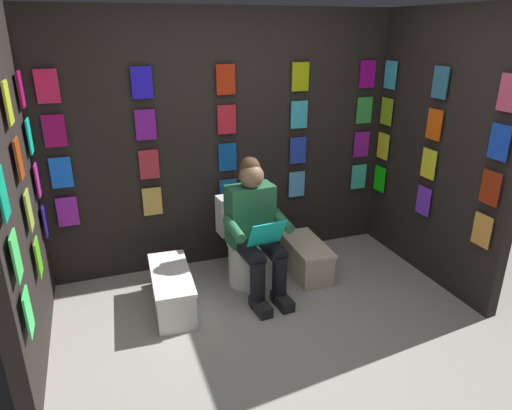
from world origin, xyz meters
The scene contains 8 objects.
ground_plane centered at (0.00, 0.00, 0.00)m, with size 30.00×30.00×0.00m, color #9E998E.
display_wall_back centered at (0.00, -1.77, 1.18)m, with size 3.39×0.14×2.36m.
display_wall_left centered at (-1.69, -0.86, 1.18)m, with size 0.14×1.72×2.36m.
display_wall_right centered at (1.69, -0.86, 1.18)m, with size 0.14×1.72×2.36m.
toilet centered at (-0.03, -1.26, 0.33)m, with size 0.42×0.57×0.77m.
person_reading centered at (-0.05, -1.04, 0.60)m, with size 0.55×0.70×1.19m.
comic_longbox_near centered at (-0.60, -1.16, 0.16)m, with size 0.33×0.66×0.32m.
comic_longbox_far centered at (0.70, -1.01, 0.17)m, with size 0.35×0.78×0.33m.
Camera 1 is at (1.14, 2.25, 2.18)m, focal length 31.83 mm.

